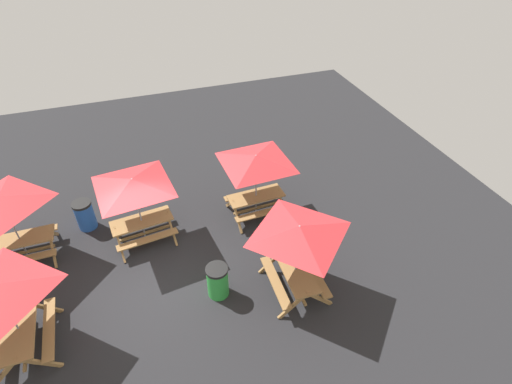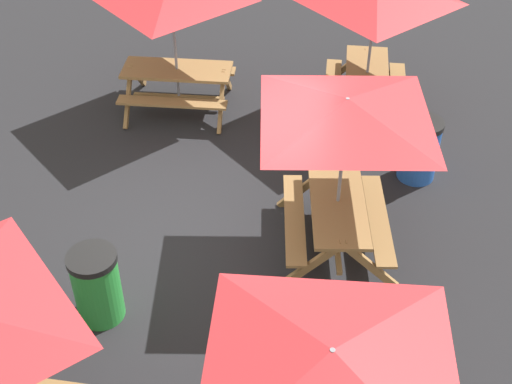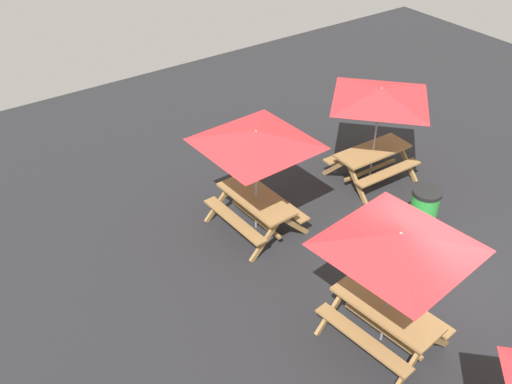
{
  "view_description": "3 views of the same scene",
  "coord_description": "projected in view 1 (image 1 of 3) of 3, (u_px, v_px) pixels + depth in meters",
  "views": [
    {
      "loc": [
        -0.32,
        7.99,
        8.8
      ],
      "look_at": [
        -3.58,
        -1.47,
        0.9
      ],
      "focal_mm": 28.0,
      "sensor_mm": 36.0,
      "label": 1
    },
    {
      "loc": [
        -7.04,
        -1.35,
        6.66
      ],
      "look_at": [
        -0.08,
        -0.42,
        0.9
      ],
      "focal_mm": 50.0,
      "sensor_mm": 36.0,
      "label": 2
    },
    {
      "loc": [
        4.02,
        -6.78,
        7.52
      ],
      "look_at": [
        -3.58,
        -1.47,
        0.9
      ],
      "focal_mm": 40.0,
      "sensor_mm": 36.0,
      "label": 3
    }
  ],
  "objects": [
    {
      "name": "trash_bin_blue",
      "position": [
        85.0,
        215.0,
        12.5
      ],
      "size": [
        0.59,
        0.59,
        0.98
      ],
      "color": "blue",
      "rests_on": "ground"
    },
    {
      "name": "picnic_table_3",
      "position": [
        134.0,
        188.0,
        11.15
      ],
      "size": [
        2.81,
        2.81,
        2.34
      ],
      "rotation": [
        0.0,
        0.0,
        0.12
      ],
      "color": "olive",
      "rests_on": "ground"
    },
    {
      "name": "picnic_table_0",
      "position": [
        256.0,
        164.0,
        12.08
      ],
      "size": [
        2.82,
        2.82,
        2.34
      ],
      "rotation": [
        0.0,
        0.0,
        0.05
      ],
      "color": "olive",
      "rests_on": "ground"
    },
    {
      "name": "trash_bin_green",
      "position": [
        218.0,
        281.0,
        10.45
      ],
      "size": [
        0.59,
        0.59,
        0.98
      ],
      "color": "green",
      "rests_on": "ground"
    },
    {
      "name": "picnic_table_4",
      "position": [
        299.0,
        235.0,
        9.66
      ],
      "size": [
        2.05,
        2.05,
        2.34
      ],
      "rotation": [
        0.0,
        0.0,
        1.55
      ],
      "color": "olive",
      "rests_on": "ground"
    },
    {
      "name": "picnic_table_2",
      "position": [
        2.0,
        206.0,
        10.54
      ],
      "size": [
        2.03,
        2.03,
        2.34
      ],
      "rotation": [
        0.0,
        0.0,
        0.01
      ],
      "color": "olive",
      "rests_on": "ground"
    },
    {
      "name": "ground_plane",
      "position": [
        154.0,
        273.0,
        11.3
      ],
      "size": [
        24.0,
        24.0,
        0.0
      ],
      "primitive_type": "plane",
      "color": "#232326",
      "rests_on": "ground"
    }
  ]
}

